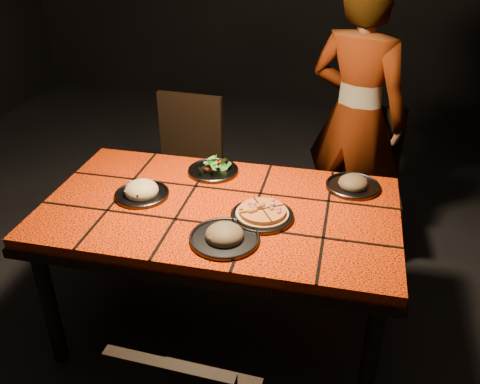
% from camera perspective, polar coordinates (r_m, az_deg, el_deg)
% --- Properties ---
extents(room_shell, '(6.04, 7.04, 3.08)m').
position_cam_1_polar(room_shell, '(2.02, -2.77, 16.90)').
color(room_shell, black).
rests_on(room_shell, ground).
extents(dining_table, '(1.62, 0.92, 0.75)m').
position_cam_1_polar(dining_table, '(2.35, -2.28, -3.21)').
color(dining_table, '#FF3B08').
rests_on(dining_table, ground).
extents(chair_far_left, '(0.44, 0.44, 0.92)m').
position_cam_1_polar(chair_far_left, '(3.24, -6.07, 3.67)').
color(chair_far_left, black).
rests_on(chair_far_left, ground).
extents(chair_far_right, '(0.42, 0.42, 0.90)m').
position_cam_1_polar(chair_far_right, '(3.18, 13.86, 2.12)').
color(chair_far_right, black).
rests_on(chair_far_right, ground).
extents(diner, '(0.72, 0.61, 1.67)m').
position_cam_1_polar(diner, '(3.11, 12.92, 8.13)').
color(diner, brown).
rests_on(diner, ground).
extents(plate_pizza, '(0.32, 0.32, 0.04)m').
position_cam_1_polar(plate_pizza, '(2.21, 2.51, -2.50)').
color(plate_pizza, '#38383D').
rests_on(plate_pizza, dining_table).
extents(plate_pasta, '(0.25, 0.25, 0.08)m').
position_cam_1_polar(plate_pasta, '(2.41, -10.98, 0.02)').
color(plate_pasta, '#38383D').
rests_on(plate_pasta, dining_table).
extents(plate_salad, '(0.26, 0.26, 0.07)m').
position_cam_1_polar(plate_salad, '(2.58, -3.04, 2.73)').
color(plate_salad, '#38383D').
rests_on(plate_salad, dining_table).
extents(plate_mushroom_a, '(0.29, 0.29, 0.10)m').
position_cam_1_polar(plate_mushroom_a, '(2.07, -1.75, -4.85)').
color(plate_mushroom_a, '#38383D').
rests_on(plate_mushroom_a, dining_table).
extents(plate_mushroom_b, '(0.26, 0.26, 0.09)m').
position_cam_1_polar(plate_mushroom_b, '(2.50, 12.59, 0.93)').
color(plate_mushroom_b, '#38383D').
rests_on(plate_mushroom_b, dining_table).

